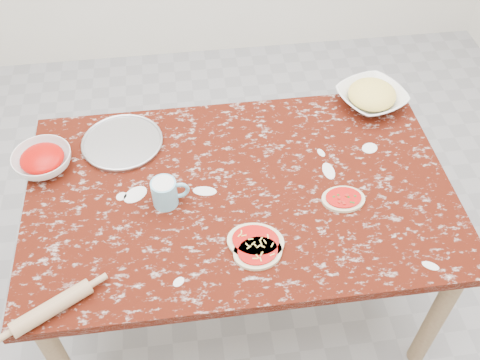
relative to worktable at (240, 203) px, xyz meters
name	(u,v)px	position (x,y,z in m)	size (l,w,h in m)	color
ground	(240,292)	(0.00, 0.00, -0.67)	(4.00, 4.00, 0.00)	gray
worktable	(240,203)	(0.00, 0.00, 0.00)	(1.60, 1.00, 0.75)	#380D05
pizza_tray	(122,143)	(-0.44, 0.30, 0.09)	(0.32, 0.32, 0.01)	#B2B2B7
sauce_bowl	(43,161)	(-0.74, 0.21, 0.12)	(0.23, 0.23, 0.07)	white
cheese_bowl	(371,98)	(0.63, 0.41, 0.12)	(0.28, 0.28, 0.07)	white
flour_mug	(166,192)	(-0.28, -0.03, 0.14)	(0.14, 0.09, 0.11)	#77B9D3
pizza_left	(256,241)	(0.02, -0.25, 0.09)	(0.23, 0.20, 0.02)	beige
pizza_mid	(258,252)	(0.02, -0.30, 0.09)	(0.19, 0.16, 0.02)	beige
pizza_right	(343,199)	(0.37, -0.11, 0.09)	(0.16, 0.13, 0.02)	beige
rolling_pin	(52,308)	(-0.65, -0.43, 0.11)	(0.05, 0.05, 0.26)	tan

